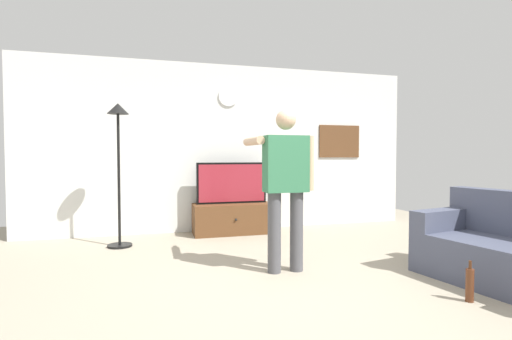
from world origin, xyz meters
The scene contains 9 objects.
ground_plane centered at (0.00, 0.00, 0.00)m, with size 8.40×8.40×0.00m, color #9E937F.
back_wall centered at (0.00, 2.95, 1.35)m, with size 6.40×0.10×2.70m, color silver.
tv_stand centered at (0.01, 2.60, 0.24)m, with size 1.22×0.52×0.47m.
television centered at (0.01, 2.65, 0.79)m, with size 1.11×0.07×0.65m.
wall_clock centered at (0.01, 2.89, 2.19)m, with size 0.32×0.32×0.03m, color white.
framed_picture centered at (2.01, 2.90, 1.48)m, with size 0.77×0.04×0.57m, color brown.
floor_lamp centered at (-1.63, 2.16, 1.37)m, with size 0.32×0.32×1.92m.
person_standing_nearer_lamp centered at (0.14, 0.56, 0.97)m, with size 0.63×0.78×1.70m.
beverage_bottle centered at (1.34, -0.64, 0.14)m, with size 0.07×0.07×0.35m.
Camera 1 is at (-1.21, -3.14, 1.22)m, focal length 26.34 mm.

